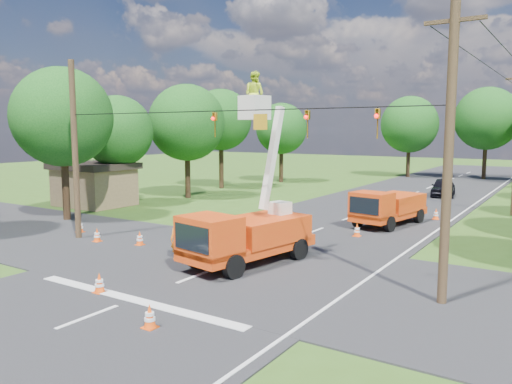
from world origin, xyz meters
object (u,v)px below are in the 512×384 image
Objects in this scene: distant_car at (443,187)px; traffic_cone_0 at (99,283)px; pole_left at (75,151)px; tree_left_d at (187,123)px; traffic_cone_4 at (140,238)px; shed at (94,184)px; tree_far_b at (487,119)px; traffic_cone_3 at (357,230)px; tree_left_b at (62,117)px; traffic_cone_6 at (80,226)px; second_truck at (387,207)px; tree_far_a at (409,125)px; tree_left_e at (221,120)px; traffic_cone_5 at (97,235)px; traffic_cone_2 at (306,239)px; pole_right_near at (449,144)px; traffic_cone_1 at (150,317)px; tree_left_f at (281,129)px; bucket_truck at (247,225)px; traffic_cone_7 at (436,214)px; ground_worker at (178,240)px; tree_left_c at (117,132)px.

distant_car reaches higher than traffic_cone_0.
pole_left is 0.97× the size of tree_left_d.
traffic_cone_4 is 14.53m from shed.
tree_far_b reaches higher than traffic_cone_0.
traffic_cone_0 is 13.97m from traffic_cone_3.
traffic_cone_6 is at bearing -27.97° from tree_left_b.
second_truck is 0.63× the size of tree_far_a.
tree_left_e is (-1.80, 7.00, 0.37)m from tree_left_d.
traffic_cone_5 is 0.07× the size of tree_far_a.
distant_car is at bearing 69.22° from traffic_cone_5.
traffic_cone_2 is 19.43m from shed.
tree_left_e reaches higher than traffic_cone_6.
tree_far_b reaches higher than pole_right_near.
traffic_cone_5 is at bearing -3.74° from pole_left.
second_truck is 20.13m from tree_left_b.
pole_left is (1.06, -0.91, 4.14)m from traffic_cone_6.
tree_far_b is (0.88, 51.58, 6.45)m from traffic_cone_1.
distant_car is 18.16m from tree_left_f.
bucket_truck reaches higher than distant_car.
traffic_cone_7 is (2.25, 7.40, 0.00)m from traffic_cone_3.
tree_far_b is (19.80, 23.00, 0.32)m from tree_left_e.
traffic_cone_1 is 0.08× the size of tree_left_b.
tree_left_f is at bearing 89.24° from tree_left_d.
second_truck is 32.39m from tree_far_a.
distant_car is 12.09m from traffic_cone_7.
ground_worker reaches higher than traffic_cone_7.
tree_left_e is (-19.24, 13.90, 6.13)m from traffic_cone_3.
tree_left_c is at bearing 177.29° from traffic_cone_3.
bucket_truck is at bearing 69.45° from traffic_cone_0.
traffic_cone_2 and traffic_cone_3 have the same top height.
ground_worker is 13.80m from tree_left_b.
bucket_truck is at bearing -2.12° from traffic_cone_6.
tree_far_b is at bearing 74.48° from pole_left.
bucket_truck is at bearing -103.10° from distant_car.
traffic_cone_5 is 17.64m from tree_left_d.
traffic_cone_2 is at bearing -108.41° from traffic_cone_7.
shed is (-19.13, 3.17, 1.26)m from traffic_cone_2.
traffic_cone_3 is 11.06m from traffic_cone_4.
tree_left_f is (-16.92, 36.58, 5.33)m from traffic_cone_1.
tree_left_f is (-12.51, 30.47, 4.81)m from ground_worker.
traffic_cone_7 is at bearing 83.37° from traffic_cone_1.
traffic_cone_7 is (2.57, 22.08, 0.00)m from traffic_cone_1.
traffic_cone_7 is (6.23, 20.78, 0.00)m from traffic_cone_0.
tree_left_c reaches higher than traffic_cone_1.
pole_left reaches higher than ground_worker.
shed reaches higher than distant_car.
tree_far_b is (0.56, 36.90, 6.45)m from traffic_cone_3.
tree_left_c reaches higher than distant_car.
bucket_truck is at bearing 176.42° from pole_right_near.
traffic_cone_6 is (-13.00, -7.20, 0.00)m from traffic_cone_3.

